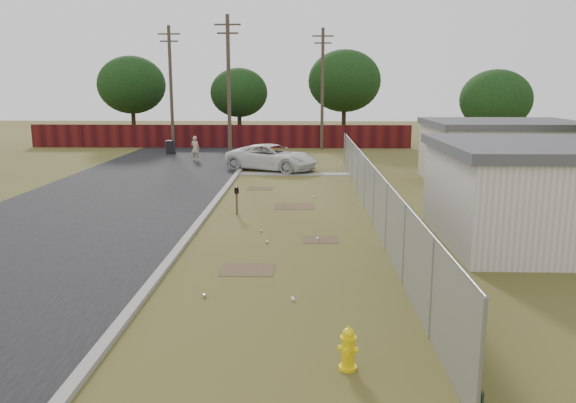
{
  "coord_description": "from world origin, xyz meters",
  "views": [
    {
      "loc": [
        0.68,
        -19.08,
        4.74
      ],
      "look_at": [
        0.16,
        -1.37,
        1.1
      ],
      "focal_mm": 35.0,
      "sensor_mm": 36.0,
      "label": 1
    }
  ],
  "objects_px": {
    "fire_hydrant": "(348,349)",
    "trash_bin": "(170,147)",
    "mailbox": "(237,192)",
    "pickup_truck": "(272,157)",
    "pedestrian": "(195,148)"
  },
  "relations": [
    {
      "from": "pickup_truck",
      "to": "mailbox",
      "type": "bearing_deg",
      "value": -157.44
    },
    {
      "from": "fire_hydrant",
      "to": "trash_bin",
      "type": "height_order",
      "value": "trash_bin"
    },
    {
      "from": "mailbox",
      "to": "pedestrian",
      "type": "xyz_separation_m",
      "value": [
        -4.56,
        15.55,
        -0.04
      ]
    },
    {
      "from": "mailbox",
      "to": "pickup_truck",
      "type": "distance_m",
      "value": 11.51
    },
    {
      "from": "fire_hydrant",
      "to": "mailbox",
      "type": "xyz_separation_m",
      "value": [
        -3.3,
        11.77,
        0.48
      ]
    },
    {
      "from": "mailbox",
      "to": "pickup_truck",
      "type": "bearing_deg",
      "value": 86.56
    },
    {
      "from": "pickup_truck",
      "to": "trash_bin",
      "type": "distance_m",
      "value": 10.97
    },
    {
      "from": "fire_hydrant",
      "to": "pickup_truck",
      "type": "height_order",
      "value": "pickup_truck"
    },
    {
      "from": "mailbox",
      "to": "pickup_truck",
      "type": "relative_size",
      "value": 0.2
    },
    {
      "from": "pickup_truck",
      "to": "pedestrian",
      "type": "xyz_separation_m",
      "value": [
        -5.25,
        4.06,
        0.06
      ]
    },
    {
      "from": "mailbox",
      "to": "trash_bin",
      "type": "height_order",
      "value": "mailbox"
    },
    {
      "from": "mailbox",
      "to": "pedestrian",
      "type": "height_order",
      "value": "pedestrian"
    },
    {
      "from": "pickup_truck",
      "to": "trash_bin",
      "type": "bearing_deg",
      "value": 71.11
    },
    {
      "from": "fire_hydrant",
      "to": "trash_bin",
      "type": "bearing_deg",
      "value": 108.51
    },
    {
      "from": "fire_hydrant",
      "to": "pedestrian",
      "type": "height_order",
      "value": "pedestrian"
    }
  ]
}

